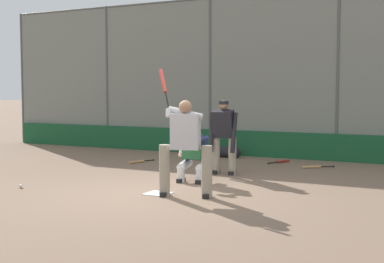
% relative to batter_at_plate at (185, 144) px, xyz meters
% --- Properties ---
extents(ground_plane, '(160.00, 160.00, 0.00)m').
position_rel_batter_at_plate_xyz_m(ground_plane, '(0.55, -0.01, -0.91)').
color(ground_plane, '#7A604C').
extents(home_plate_marker, '(0.43, 0.43, 0.01)m').
position_rel_batter_at_plate_xyz_m(home_plate_marker, '(0.55, -0.01, -0.90)').
color(home_plate_marker, white).
rests_on(home_plate_marker, ground_plane).
extents(backstop_fence, '(18.42, 0.08, 4.53)m').
position_rel_batter_at_plate_xyz_m(backstop_fence, '(0.55, -6.07, 1.45)').
color(backstop_fence, '#515651').
rests_on(backstop_fence, ground_plane).
extents(padding_wall, '(17.97, 0.18, 0.70)m').
position_rel_batter_at_plate_xyz_m(padding_wall, '(0.55, -5.97, -0.56)').
color(padding_wall, '#19512D').
rests_on(padding_wall, ground_plane).
extents(bleachers_beyond, '(12.84, 1.95, 1.16)m').
position_rel_batter_at_plate_xyz_m(bleachers_beyond, '(-0.22, -8.22, -0.53)').
color(bleachers_beyond, slate).
rests_on(bleachers_beyond, ground_plane).
extents(batter_at_plate, '(1.13, 0.55, 2.22)m').
position_rel_batter_at_plate_xyz_m(batter_at_plate, '(0.00, 0.00, 0.00)').
color(batter_at_plate, gray).
rests_on(batter_at_plate, ground_plane).
extents(catcher_behind_plate, '(0.64, 0.75, 1.18)m').
position_rel_batter_at_plate_xyz_m(catcher_behind_plate, '(0.57, -1.44, -0.30)').
color(catcher_behind_plate, silver).
rests_on(catcher_behind_plate, ground_plane).
extents(umpire_home, '(0.66, 0.43, 1.62)m').
position_rel_batter_at_plate_xyz_m(umpire_home, '(0.41, -2.59, -0.04)').
color(umpire_home, gray).
rests_on(umpire_home, ground_plane).
extents(spare_bat_near_backstop, '(0.31, 0.80, 0.07)m').
position_rel_batter_at_plate_xyz_m(spare_bat_near_backstop, '(3.10, -3.31, -0.88)').
color(spare_bat_near_backstop, black).
rests_on(spare_bat_near_backstop, ground_plane).
extents(spare_bat_by_padding, '(0.34, 0.78, 0.07)m').
position_rel_batter_at_plate_xyz_m(spare_bat_by_padding, '(-0.13, -4.99, -0.88)').
color(spare_bat_by_padding, black).
rests_on(spare_bat_by_padding, ground_plane).
extents(spare_bat_first_base_side, '(0.67, 0.52, 0.07)m').
position_rel_batter_at_plate_xyz_m(spare_bat_first_base_side, '(-1.12, -4.42, -0.88)').
color(spare_bat_first_base_side, black).
rests_on(spare_bat_first_base_side, ground_plane).
extents(baseball_loose, '(0.07, 0.07, 0.07)m').
position_rel_batter_at_plate_xyz_m(baseball_loose, '(3.14, 0.69, -0.87)').
color(baseball_loose, white).
rests_on(baseball_loose, ground_plane).
extents(equipment_bag_dugout_side, '(1.32, 0.30, 0.30)m').
position_rel_batter_at_plate_xyz_m(equipment_bag_dugout_side, '(1.81, -5.38, -0.76)').
color(equipment_bag_dugout_side, black).
rests_on(equipment_bag_dugout_side, ground_plane).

